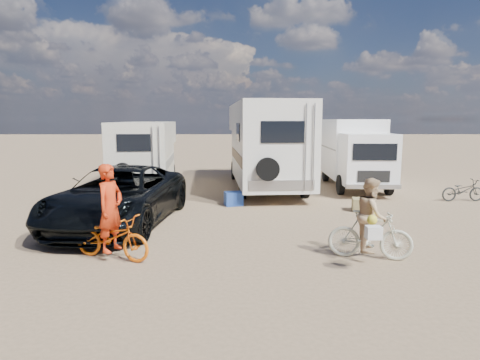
{
  "coord_description": "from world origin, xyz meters",
  "views": [
    {
      "loc": [
        -0.91,
        -10.09,
        2.9
      ],
      "look_at": [
        -0.83,
        0.62,
        1.3
      ],
      "focal_mm": 30.48,
      "sensor_mm": 36.0,
      "label": 1
    }
  ],
  "objects_px": {
    "box_truck": "(355,154)",
    "rider_man": "(111,216)",
    "cooler": "(234,199)",
    "bike_parked": "(463,190)",
    "crate": "(361,205)",
    "rv_left": "(147,155)",
    "rider_woman": "(371,223)",
    "rv_main": "(265,146)",
    "dark_suv": "(119,196)",
    "bike_woman": "(370,235)",
    "bike_man": "(112,237)"
  },
  "relations": [
    {
      "from": "box_truck",
      "to": "rider_man",
      "type": "bearing_deg",
      "value": -127.79
    },
    {
      "from": "box_truck",
      "to": "rider_man",
      "type": "xyz_separation_m",
      "value": [
        -7.64,
        -8.98,
        -0.54
      ]
    },
    {
      "from": "cooler",
      "to": "bike_parked",
      "type": "bearing_deg",
      "value": -9.75
    },
    {
      "from": "rider_man",
      "to": "crate",
      "type": "bearing_deg",
      "value": -34.7
    },
    {
      "from": "rv_left",
      "to": "rider_woman",
      "type": "xyz_separation_m",
      "value": [
        6.66,
        -9.3,
        -0.63
      ]
    },
    {
      "from": "rv_main",
      "to": "rider_woman",
      "type": "bearing_deg",
      "value": -84.11
    },
    {
      "from": "rv_left",
      "to": "dark_suv",
      "type": "distance_m",
      "value": 6.45
    },
    {
      "from": "dark_suv",
      "to": "bike_parked",
      "type": "relative_size",
      "value": 3.81
    },
    {
      "from": "rv_left",
      "to": "cooler",
      "type": "xyz_separation_m",
      "value": [
        3.77,
        -3.93,
        -1.16
      ]
    },
    {
      "from": "rv_main",
      "to": "rider_man",
      "type": "distance_m",
      "value": 9.84
    },
    {
      "from": "dark_suv",
      "to": "bike_woman",
      "type": "distance_m",
      "value": 6.7
    },
    {
      "from": "box_truck",
      "to": "bike_parked",
      "type": "relative_size",
      "value": 3.75
    },
    {
      "from": "rv_left",
      "to": "box_truck",
      "type": "height_order",
      "value": "box_truck"
    },
    {
      "from": "rv_left",
      "to": "bike_woman",
      "type": "height_order",
      "value": "rv_left"
    },
    {
      "from": "bike_parked",
      "to": "cooler",
      "type": "height_order",
      "value": "bike_parked"
    },
    {
      "from": "bike_man",
      "to": "cooler",
      "type": "xyz_separation_m",
      "value": [
        2.5,
        5.33,
        -0.24
      ]
    },
    {
      "from": "rider_man",
      "to": "cooler",
      "type": "relative_size",
      "value": 3.11
    },
    {
      "from": "bike_woman",
      "to": "rider_man",
      "type": "distance_m",
      "value": 5.41
    },
    {
      "from": "rv_left",
      "to": "crate",
      "type": "distance_m",
      "value": 9.26
    },
    {
      "from": "dark_suv",
      "to": "bike_man",
      "type": "distance_m",
      "value": 2.95
    },
    {
      "from": "rv_main",
      "to": "bike_man",
      "type": "xyz_separation_m",
      "value": [
        -3.81,
        -9.03,
        -1.31
      ]
    },
    {
      "from": "rv_main",
      "to": "dark_suv",
      "type": "relative_size",
      "value": 1.41
    },
    {
      "from": "rv_left",
      "to": "rider_man",
      "type": "relative_size",
      "value": 3.67
    },
    {
      "from": "bike_woman",
      "to": "rider_woman",
      "type": "xyz_separation_m",
      "value": [
        0.0,
        0.0,
        0.25
      ]
    },
    {
      "from": "rider_man",
      "to": "rv_left",
      "type": "bearing_deg",
      "value": 28.88
    },
    {
      "from": "rv_left",
      "to": "bike_woman",
      "type": "relative_size",
      "value": 3.92
    },
    {
      "from": "rider_woman",
      "to": "bike_parked",
      "type": "relative_size",
      "value": 1.02
    },
    {
      "from": "bike_man",
      "to": "rider_woman",
      "type": "relative_size",
      "value": 1.17
    },
    {
      "from": "bike_parked",
      "to": "rv_left",
      "type": "bearing_deg",
      "value": 72.67
    },
    {
      "from": "bike_parked",
      "to": "rider_woman",
      "type": "bearing_deg",
      "value": 136.78
    },
    {
      "from": "bike_man",
      "to": "bike_parked",
      "type": "bearing_deg",
      "value": -39.61
    },
    {
      "from": "rv_left",
      "to": "crate",
      "type": "bearing_deg",
      "value": -36.78
    },
    {
      "from": "rider_man",
      "to": "bike_parked",
      "type": "height_order",
      "value": "rider_man"
    },
    {
      "from": "box_truck",
      "to": "rv_main",
      "type": "bearing_deg",
      "value": -178.07
    },
    {
      "from": "rv_left",
      "to": "bike_parked",
      "type": "height_order",
      "value": "rv_left"
    },
    {
      "from": "rv_left",
      "to": "rider_man",
      "type": "bearing_deg",
      "value": -87.45
    },
    {
      "from": "box_truck",
      "to": "bike_woman",
      "type": "distance_m",
      "value": 9.34
    },
    {
      "from": "box_truck",
      "to": "dark_suv",
      "type": "distance_m",
      "value": 10.32
    },
    {
      "from": "box_truck",
      "to": "rider_man",
      "type": "relative_size",
      "value": 3.1
    },
    {
      "from": "rider_man",
      "to": "rider_woman",
      "type": "xyz_separation_m",
      "value": [
        5.39,
        -0.04,
        -0.15
      ]
    },
    {
      "from": "rv_left",
      "to": "crate",
      "type": "relative_size",
      "value": 13.17
    },
    {
      "from": "cooler",
      "to": "dark_suv",
      "type": "bearing_deg",
      "value": -156.34
    },
    {
      "from": "rider_man",
      "to": "bike_parked",
      "type": "relative_size",
      "value": 1.21
    },
    {
      "from": "rv_main",
      "to": "rider_man",
      "type": "relative_size",
      "value": 4.45
    },
    {
      "from": "box_truck",
      "to": "bike_parked",
      "type": "height_order",
      "value": "box_truck"
    },
    {
      "from": "box_truck",
      "to": "bike_man",
      "type": "xyz_separation_m",
      "value": [
        -7.64,
        -8.98,
        -0.98
      ]
    },
    {
      "from": "dark_suv",
      "to": "bike_parked",
      "type": "xyz_separation_m",
      "value": [
        11.32,
        3.12,
        -0.4
      ]
    },
    {
      "from": "rv_left",
      "to": "cooler",
      "type": "height_order",
      "value": "rv_left"
    },
    {
      "from": "cooler",
      "to": "rv_main",
      "type": "bearing_deg",
      "value": 56.17
    },
    {
      "from": "bike_man",
      "to": "cooler",
      "type": "height_order",
      "value": "bike_man"
    }
  ]
}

